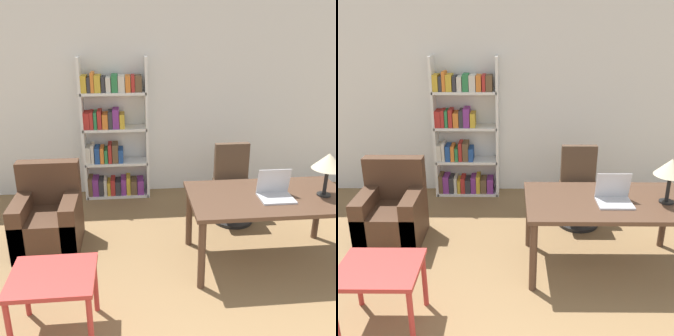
% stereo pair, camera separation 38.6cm
% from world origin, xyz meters
% --- Properties ---
extents(wall_back, '(8.00, 0.06, 2.70)m').
position_xyz_m(wall_back, '(0.00, 4.53, 1.35)').
color(wall_back, white).
rests_on(wall_back, ground_plane).
extents(desk, '(1.58, 0.89, 0.73)m').
position_xyz_m(desk, '(0.41, 2.54, 0.64)').
color(desk, '#4C3323').
rests_on(desk, ground_plane).
extents(laptop, '(0.32, 0.26, 0.27)m').
position_xyz_m(laptop, '(0.45, 2.49, 0.79)').
color(laptop, '#B2B2B7').
rests_on(laptop, desk).
extents(table_lamp, '(0.30, 0.30, 0.43)m').
position_xyz_m(table_lamp, '(0.94, 2.49, 1.08)').
color(table_lamp, black).
rests_on(table_lamp, desk).
extents(office_chair, '(0.50, 0.50, 0.95)m').
position_xyz_m(office_chair, '(0.30, 3.49, 0.44)').
color(office_chair, black).
rests_on(office_chair, ground_plane).
extents(side_table_blue, '(0.64, 0.55, 0.55)m').
position_xyz_m(side_table_blue, '(-1.55, 1.70, 0.47)').
color(side_table_blue, '#B2332D').
rests_on(side_table_blue, ground_plane).
extents(armchair, '(0.67, 0.69, 0.91)m').
position_xyz_m(armchair, '(-1.85, 3.05, 0.30)').
color(armchair, '#472D1E').
rests_on(armchair, ground_plane).
extents(bookshelf, '(0.89, 0.28, 1.93)m').
position_xyz_m(bookshelf, '(-1.18, 4.34, 0.86)').
color(bookshelf, white).
rests_on(bookshelf, ground_plane).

